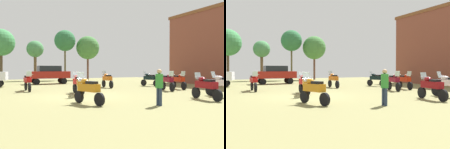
{
  "view_description": "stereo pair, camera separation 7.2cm",
  "coord_description": "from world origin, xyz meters",
  "views": [
    {
      "loc": [
        -5.06,
        -13.27,
        1.66
      ],
      "look_at": [
        3.34,
        2.25,
        1.25
      ],
      "focal_mm": 37.28,
      "sensor_mm": 36.0,
      "label": 1
    },
    {
      "loc": [
        -5.0,
        -13.3,
        1.66
      ],
      "look_at": [
        3.34,
        2.25,
        1.25
      ],
      "focal_mm": 37.28,
      "sensor_mm": 36.0,
      "label": 2
    }
  ],
  "objects": [
    {
      "name": "person_1",
      "position": [
        1.72,
        -5.17,
        0.97
      ],
      "size": [
        0.34,
        0.34,
        1.64
      ],
      "rotation": [
        0.0,
        0.0,
        4.72
      ],
      "color": "#25324A",
      "rests_on": "ground"
    },
    {
      "name": "motorcycle_11",
      "position": [
        4.34,
        4.99,
        0.75
      ],
      "size": [
        0.62,
        2.25,
        1.48
      ],
      "rotation": [
        0.0,
        0.0,
        -0.05
      ],
      "color": "black",
      "rests_on": "ground"
    },
    {
      "name": "motorcycle_1",
      "position": [
        -0.03,
        0.12,
        0.74
      ],
      "size": [
        0.85,
        2.15,
        1.46
      ],
      "rotation": [
        0.0,
        0.0,
        2.84
      ],
      "color": "black",
      "rests_on": "ground"
    },
    {
      "name": "motorcycle_10",
      "position": [
        5.24,
        -4.77,
        0.74
      ],
      "size": [
        0.7,
        2.24,
        1.46
      ],
      "rotation": [
        0.0,
        0.0,
        -0.18
      ],
      "color": "black",
      "rests_on": "ground"
    },
    {
      "name": "motorcycle_12",
      "position": [
        7.05,
        0.21,
        0.75
      ],
      "size": [
        0.77,
        2.09,
        1.5
      ],
      "rotation": [
        0.0,
        0.0,
        2.88
      ],
      "color": "black",
      "rests_on": "ground"
    },
    {
      "name": "motorcycle_7",
      "position": [
        0.31,
        1.39,
        0.74
      ],
      "size": [
        0.62,
        2.15,
        1.47
      ],
      "rotation": [
        0.0,
        0.0,
        -0.03
      ],
      "color": "black",
      "rests_on": "ground"
    },
    {
      "name": "ground_plane",
      "position": [
        0.0,
        0.0,
        0.01
      ],
      "size": [
        44.0,
        52.0,
        0.02
      ],
      "color": "olive"
    },
    {
      "name": "tree_4",
      "position": [
        1.04,
        20.88,
        4.4
      ],
      "size": [
        2.35,
        2.35,
        5.67
      ],
      "color": "brown",
      "rests_on": "ground"
    },
    {
      "name": "motorcycle_2",
      "position": [
        -0.91,
        -3.29,
        0.72
      ],
      "size": [
        0.8,
        2.03,
        1.44
      ],
      "rotation": [
        0.0,
        0.0,
        0.29
      ],
      "color": "black",
      "rests_on": "ground"
    },
    {
      "name": "motorcycle_5",
      "position": [
        -2.39,
        4.81,
        0.76
      ],
      "size": [
        0.62,
        2.22,
        1.5
      ],
      "rotation": [
        0.0,
        0.0,
        3.16
      ],
      "color": "black",
      "rests_on": "ground"
    },
    {
      "name": "motorcycle_6",
      "position": [
        8.7,
        4.58,
        0.73
      ],
      "size": [
        0.8,
        2.02,
        1.45
      ],
      "rotation": [
        0.0,
        0.0,
        0.29
      ],
      "color": "black",
      "rests_on": "ground"
    },
    {
      "name": "tree_2",
      "position": [
        -3.31,
        21.11,
        5.18
      ],
      "size": [
        3.59,
        3.59,
        7.0
      ],
      "color": "#4D3D2A",
      "rests_on": "ground"
    },
    {
      "name": "car_2",
      "position": [
        1.04,
        12.56,
        1.19
      ],
      "size": [
        4.32,
        1.86,
        2.0
      ],
      "rotation": [
        0.0,
        0.0,
        1.56
      ],
      "color": "black",
      "rests_on": "ground"
    },
    {
      "name": "motorcycle_3",
      "position": [
        7.09,
        -4.47,
        0.76
      ],
      "size": [
        0.65,
        2.25,
        1.5
      ],
      "rotation": [
        0.0,
        0.0,
        0.14
      ],
      "color": "black",
      "rests_on": "ground"
    },
    {
      "name": "tree_6",
      "position": [
        5.29,
        20.56,
        5.87
      ],
      "size": [
        3.12,
        3.12,
        7.44
      ],
      "color": "brown",
      "rests_on": "ground"
    },
    {
      "name": "motorcycle_4",
      "position": [
        8.79,
        0.82,
        0.74
      ],
      "size": [
        0.72,
        2.11,
        1.47
      ],
      "rotation": [
        0.0,
        0.0,
        2.93
      ],
      "color": "black",
      "rests_on": "ground"
    },
    {
      "name": "tree_5",
      "position": [
        8.74,
        20.07,
        4.93
      ],
      "size": [
        3.56,
        3.56,
        6.71
      ],
      "color": "brown",
      "rests_on": "ground"
    }
  ]
}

